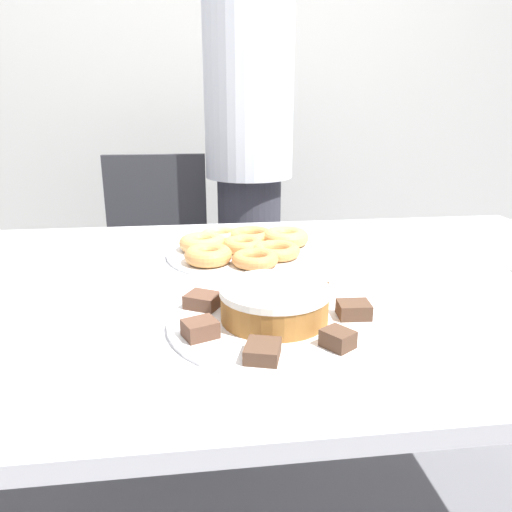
{
  "coord_description": "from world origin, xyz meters",
  "views": [
    {
      "loc": [
        -0.12,
        -0.99,
        1.12
      ],
      "look_at": [
        0.0,
        -0.01,
        0.81
      ],
      "focal_mm": 35.0,
      "sensor_mm": 36.0,
      "label": 1
    }
  ],
  "objects": [
    {
      "name": "donut_3",
      "position": [
        -0.06,
        0.29,
        0.77
      ],
      "size": [
        0.1,
        0.1,
        0.03
      ],
      "color": "#E5AD66",
      "rests_on": "plate_donuts"
    },
    {
      "name": "lamington_1",
      "position": [
        -0.02,
        -0.08,
        0.77
      ],
      "size": [
        0.05,
        0.06,
        0.03
      ],
      "rotation": [
        0.0,
        0.0,
        1.73
      ],
      "color": "#513828",
      "rests_on": "plate_cake"
    },
    {
      "name": "lamington_6",
      "position": [
        0.14,
        -0.22,
        0.77
      ],
      "size": [
        0.06,
        0.05,
        0.03
      ],
      "rotation": [
        0.0,
        0.0,
        6.22
      ],
      "color": "#513828",
      "rests_on": "plate_cake"
    },
    {
      "name": "lamington_0",
      "position": [
        0.1,
        -0.11,
        0.77
      ],
      "size": [
        0.07,
        0.07,
        0.02
      ],
      "rotation": [
        0.0,
        0.0,
        0.83
      ],
      "color": "brown",
      "rests_on": "plate_cake"
    },
    {
      "name": "office_chair_left",
      "position": [
        -0.27,
        0.86,
        0.44
      ],
      "size": [
        0.45,
        0.45,
        0.91
      ],
      "rotation": [
        0.0,
        0.0,
        -0.03
      ],
      "color": "black",
      "rests_on": "ground_plane"
    },
    {
      "name": "donut_4",
      "position": [
        -0.11,
        0.21,
        0.78
      ],
      "size": [
        0.11,
        0.11,
        0.04
      ],
      "color": "tan",
      "rests_on": "plate_donuts"
    },
    {
      "name": "lamington_4",
      "position": [
        -0.03,
        -0.35,
        0.77
      ],
      "size": [
        0.06,
        0.07,
        0.02
      ],
      "rotation": [
        0.0,
        0.0,
        4.42
      ],
      "color": "#513828",
      "rests_on": "plate_cake"
    },
    {
      "name": "plate_cake",
      "position": [
        0.01,
        -0.22,
        0.75
      ],
      "size": [
        0.37,
        0.37,
        0.01
      ],
      "color": "white",
      "rests_on": "table"
    },
    {
      "name": "lamington_5",
      "position": [
        0.09,
        -0.33,
        0.77
      ],
      "size": [
        0.06,
        0.06,
        0.03
      ],
      "rotation": [
        0.0,
        0.0,
        5.32
      ],
      "color": "#513828",
      "rests_on": "plate_cake"
    },
    {
      "name": "donut_5",
      "position": [
        -0.09,
        0.11,
        0.78
      ],
      "size": [
        0.11,
        0.11,
        0.04
      ],
      "color": "#D18E4C",
      "rests_on": "plate_donuts"
    },
    {
      "name": "donut_2",
      "position": [
        0.02,
        0.27,
        0.77
      ],
      "size": [
        0.12,
        0.12,
        0.03
      ],
      "color": "#D18E4C",
      "rests_on": "plate_donuts"
    },
    {
      "name": "donut_6",
      "position": [
        0.01,
        0.08,
        0.77
      ],
      "size": [
        0.11,
        0.11,
        0.03
      ],
      "color": "#C68447",
      "rests_on": "plate_donuts"
    },
    {
      "name": "plate_donuts",
      "position": [
        -0.01,
        0.19,
        0.75
      ],
      "size": [
        0.38,
        0.38,
        0.01
      ],
      "color": "white",
      "rests_on": "table"
    },
    {
      "name": "lamington_2",
      "position": [
        -0.11,
        -0.15,
        0.77
      ],
      "size": [
        0.07,
        0.07,
        0.02
      ],
      "rotation": [
        0.0,
        0.0,
        2.63
      ],
      "color": "brown",
      "rests_on": "plate_cake"
    },
    {
      "name": "person_standing",
      "position": [
        0.1,
        0.97,
        0.88
      ],
      "size": [
        0.34,
        0.34,
        1.67
      ],
      "color": "#383842",
      "rests_on": "ground_plane"
    },
    {
      "name": "donut_1",
      "position": [
        0.11,
        0.23,
        0.78
      ],
      "size": [
        0.12,
        0.12,
        0.04
      ],
      "color": "tan",
      "rests_on": "plate_donuts"
    },
    {
      "name": "donut_0",
      "position": [
        -0.01,
        0.19,
        0.77
      ],
      "size": [
        0.1,
        0.1,
        0.03
      ],
      "color": "#D18E4C",
      "rests_on": "plate_donuts"
    },
    {
      "name": "frosted_cake",
      "position": [
        0.01,
        -0.22,
        0.79
      ],
      "size": [
        0.19,
        0.19,
        0.06
      ],
      "color": "#9E662D",
      "rests_on": "plate_cake"
    },
    {
      "name": "table",
      "position": [
        0.0,
        0.0,
        0.67
      ],
      "size": [
        1.78,
        1.05,
        0.75
      ],
      "color": "silver",
      "rests_on": "ground_plane"
    },
    {
      "name": "wall_back",
      "position": [
        0.0,
        1.62,
        1.3
      ],
      "size": [
        8.0,
        0.05,
        2.6
      ],
      "color": "beige",
      "rests_on": "ground_plane"
    },
    {
      "name": "donut_7",
      "position": [
        0.07,
        0.13,
        0.77
      ],
      "size": [
        0.11,
        0.11,
        0.03
      ],
      "color": "#D18E4C",
      "rests_on": "plate_donuts"
    },
    {
      "name": "lamington_3",
      "position": [
        -0.12,
        -0.27,
        0.77
      ],
      "size": [
        0.06,
        0.06,
        0.03
      ],
      "rotation": [
        0.0,
        0.0,
        3.53
      ],
      "color": "brown",
      "rests_on": "plate_cake"
    }
  ]
}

